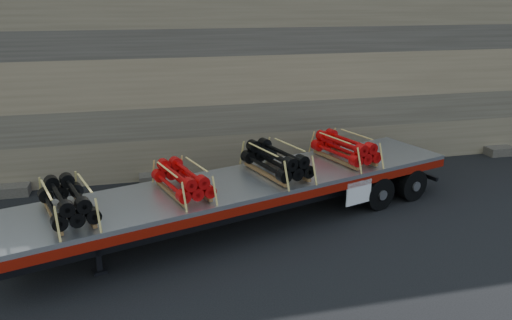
{
  "coord_description": "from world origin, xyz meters",
  "views": [
    {
      "loc": [
        -3.51,
        -13.25,
        6.68
      ],
      "look_at": [
        0.08,
        1.39,
        1.73
      ],
      "focal_mm": 35.0,
      "sensor_mm": 36.0,
      "label": 1
    }
  ],
  "objects_px": {
    "bundle_front": "(68,202)",
    "bundle_midfront": "(183,180)",
    "bundle_rear": "(345,149)",
    "trailer": "(246,202)",
    "bundle_midrear": "(276,161)"
  },
  "relations": [
    {
      "from": "bundle_front",
      "to": "bundle_midfront",
      "type": "height_order",
      "value": "bundle_front"
    },
    {
      "from": "bundle_rear",
      "to": "bundle_front",
      "type": "bearing_deg",
      "value": 180.0
    },
    {
      "from": "trailer",
      "to": "bundle_front",
      "type": "relative_size",
      "value": 6.47
    },
    {
      "from": "bundle_front",
      "to": "bundle_rear",
      "type": "xyz_separation_m",
      "value": [
        8.53,
        2.59,
        0.01
      ]
    },
    {
      "from": "bundle_midrear",
      "to": "bundle_midfront",
      "type": "bearing_deg",
      "value": 180.0
    },
    {
      "from": "bundle_front",
      "to": "bundle_rear",
      "type": "bearing_deg",
      "value": 0.0
    },
    {
      "from": "bundle_front",
      "to": "bundle_rear",
      "type": "height_order",
      "value": "bundle_rear"
    },
    {
      "from": "bundle_midfront",
      "to": "bundle_midrear",
      "type": "height_order",
      "value": "bundle_midrear"
    },
    {
      "from": "bundle_front",
      "to": "bundle_midfront",
      "type": "relative_size",
      "value": 1.04
    },
    {
      "from": "bundle_rear",
      "to": "trailer",
      "type": "bearing_deg",
      "value": -180.0
    },
    {
      "from": "bundle_midrear",
      "to": "bundle_front",
      "type": "bearing_deg",
      "value": 180.0
    },
    {
      "from": "bundle_front",
      "to": "bundle_midfront",
      "type": "distance_m",
      "value": 3.07
    },
    {
      "from": "bundle_midrear",
      "to": "bundle_rear",
      "type": "relative_size",
      "value": 1.05
    },
    {
      "from": "trailer",
      "to": "bundle_midfront",
      "type": "relative_size",
      "value": 6.76
    },
    {
      "from": "bundle_midfront",
      "to": "bundle_rear",
      "type": "relative_size",
      "value": 0.93
    }
  ]
}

